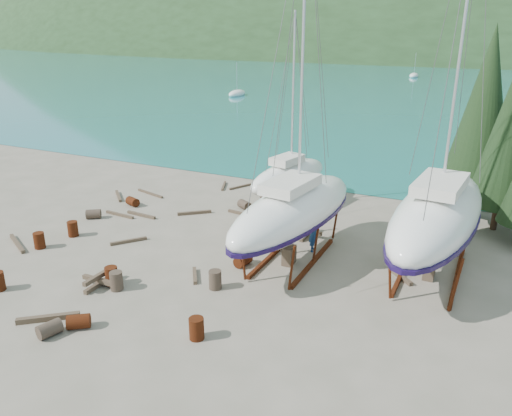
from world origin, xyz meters
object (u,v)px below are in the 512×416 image
at_px(large_sailboat_far, 438,214).
at_px(large_sailboat_near, 294,210).
at_px(small_sailboat_shore, 289,176).
at_px(worker, 314,234).

bearing_deg(large_sailboat_far, large_sailboat_near, -161.74).
xyz_separation_m(large_sailboat_near, small_sailboat_shore, (-3.43, 7.73, -0.72)).
bearing_deg(worker, small_sailboat_shore, 19.75).
xyz_separation_m(large_sailboat_far, worker, (-5.99, -0.01, -2.09)).
height_order(large_sailboat_near, small_sailboat_shore, large_sailboat_near).
distance_m(large_sailboat_far, worker, 6.35).
bearing_deg(large_sailboat_near, small_sailboat_shore, 120.97).
height_order(large_sailboat_far, worker, large_sailboat_far).
distance_m(large_sailboat_near, worker, 2.39).
xyz_separation_m(large_sailboat_near, worker, (0.56, 1.52, -1.76)).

